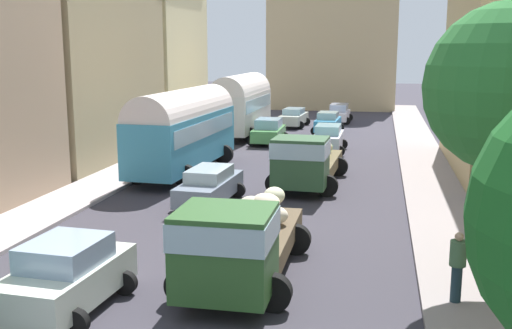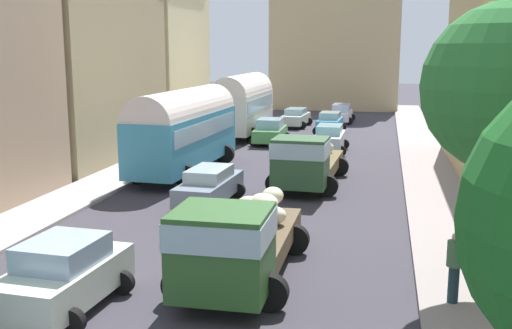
% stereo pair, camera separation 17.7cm
% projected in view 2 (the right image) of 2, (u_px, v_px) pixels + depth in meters
% --- Properties ---
extents(ground_plane, '(154.00, 154.00, 0.00)m').
position_uv_depth(ground_plane, '(282.00, 168.00, 31.26)').
color(ground_plane, '#38343D').
extents(sidewalk_left, '(2.50, 70.00, 0.14)m').
position_uv_depth(sidewalk_left, '(150.00, 161.00, 32.72)').
color(sidewalk_left, '#AFA1A2').
rests_on(sidewalk_left, ground).
extents(sidewalk_right, '(2.50, 70.00, 0.14)m').
position_uv_depth(sidewalk_right, '(428.00, 172.00, 29.77)').
color(sidewalk_right, gray).
rests_on(sidewalk_right, ground).
extents(building_left_2, '(4.51, 11.74, 14.71)m').
position_uv_depth(building_left_2, '(89.00, 23.00, 32.32)').
color(building_left_2, tan).
rests_on(building_left_2, ground).
extents(building_left_3, '(4.96, 9.25, 11.55)m').
position_uv_depth(building_left_3, '(161.00, 51.00, 43.36)').
color(building_left_3, beige).
rests_on(building_left_3, ground).
extents(distant_church, '(12.51, 7.02, 18.37)m').
position_uv_depth(distant_church, '(336.00, 46.00, 60.77)').
color(distant_church, tan).
rests_on(distant_church, ground).
extents(parked_bus_1, '(3.56, 9.30, 4.11)m').
position_uv_depth(parked_bus_1, '(184.00, 127.00, 29.51)').
color(parked_bus_1, teal).
rests_on(parked_bus_1, ground).
extents(parked_bus_2, '(3.48, 8.26, 4.27)m').
position_uv_depth(parked_bus_2, '(243.00, 102.00, 41.87)').
color(parked_bus_2, beige).
rests_on(parked_bus_2, ground).
extents(cargo_truck_0, '(3.12, 6.84, 2.44)m').
position_uv_depth(cargo_truck_0, '(236.00, 240.00, 15.42)').
color(cargo_truck_0, '#2C5526').
rests_on(cargo_truck_0, ground).
extents(cargo_truck_1, '(3.25, 7.20, 2.47)m').
position_uv_depth(cargo_truck_1, '(307.00, 160.00, 26.41)').
color(cargo_truck_1, '#2D5030').
rests_on(cargo_truck_1, ground).
extents(car_0, '(2.27, 3.75, 1.66)m').
position_uv_depth(car_0, '(314.00, 156.00, 29.81)').
color(car_0, '#439B52').
rests_on(car_0, ground).
extents(car_1, '(2.20, 4.12, 1.62)m').
position_uv_depth(car_1, '(330.00, 139.00, 35.69)').
color(car_1, silver).
rests_on(car_1, ground).
extents(car_2, '(2.22, 3.76, 1.54)m').
position_uv_depth(car_2, '(330.00, 123.00, 43.53)').
color(car_2, '#3994C9').
rests_on(car_2, ground).
extents(car_3, '(2.19, 4.25, 1.54)m').
position_uv_depth(car_3, '(341.00, 113.00, 49.77)').
color(car_3, silver).
rests_on(car_3, ground).
extents(car_4, '(2.53, 3.80, 1.70)m').
position_uv_depth(car_4, '(64.00, 275.00, 14.24)').
color(car_4, silver).
rests_on(car_4, ground).
extents(car_5, '(2.30, 4.36, 1.46)m').
position_uv_depth(car_5, '(209.00, 186.00, 23.86)').
color(car_5, slate).
rests_on(car_5, ground).
extents(car_6, '(2.35, 3.94, 1.61)m').
position_uv_depth(car_6, '(270.00, 131.00, 38.87)').
color(car_6, '#51954C').
rests_on(car_6, ground).
extents(car_7, '(2.33, 4.12, 1.45)m').
position_uv_depth(car_7, '(296.00, 117.00, 47.15)').
color(car_7, silver).
rests_on(car_7, ground).
extents(pedestrian_0, '(0.54, 0.54, 1.85)m').
position_uv_depth(pedestrian_0, '(455.00, 266.00, 14.26)').
color(pedestrian_0, '#1E333D').
rests_on(pedestrian_0, ground).
extents(roadside_tree_1, '(4.13, 4.13, 7.21)m').
position_uv_depth(roadside_tree_1, '(509.00, 88.00, 14.42)').
color(roadside_tree_1, brown).
rests_on(roadside_tree_1, ground).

